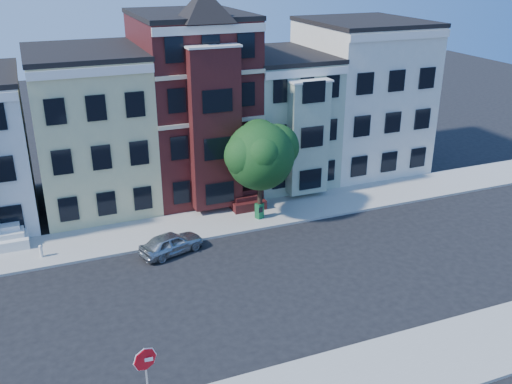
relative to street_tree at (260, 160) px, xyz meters
name	(u,v)px	position (x,y,z in m)	size (l,w,h in m)	color
ground	(276,283)	(-2.14, -7.40, -4.04)	(120.00, 120.00, 0.00)	black
far_sidewalk	(225,220)	(-2.14, 0.60, -3.97)	(60.00, 4.00, 0.15)	#9E9B93
near_sidewalk	(357,381)	(-2.14, -15.40, -3.97)	(60.00, 4.00, 0.15)	#9E9B93
house_yellow	(91,131)	(-9.14, 7.10, 0.96)	(7.00, 9.00, 10.00)	beige
house_brown	(193,106)	(-2.14, 7.10, 1.96)	(7.00, 9.00, 12.00)	#411414
house_green	(278,118)	(4.36, 7.10, 0.46)	(6.00, 9.00, 9.00)	#A0AF94
house_cream	(360,97)	(11.36, 7.10, 1.46)	(8.00, 9.00, 11.00)	silver
street_tree	(260,160)	(0.00, 0.00, 0.00)	(6.69, 6.69, 7.79)	#1D511B
parked_car	(171,243)	(-6.33, -2.20, -3.41)	(1.49, 3.71, 1.26)	#ABB0B5
newspaper_box	(259,211)	(-0.03, 0.00, -3.39)	(0.45, 0.40, 1.00)	#155E31
fire_hydrant	(41,252)	(-13.23, -0.17, -3.60)	(0.21, 0.21, 0.58)	silver
stop_sign	(147,378)	(-10.16, -14.18, -2.21)	(0.92, 0.13, 3.36)	#C0030D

